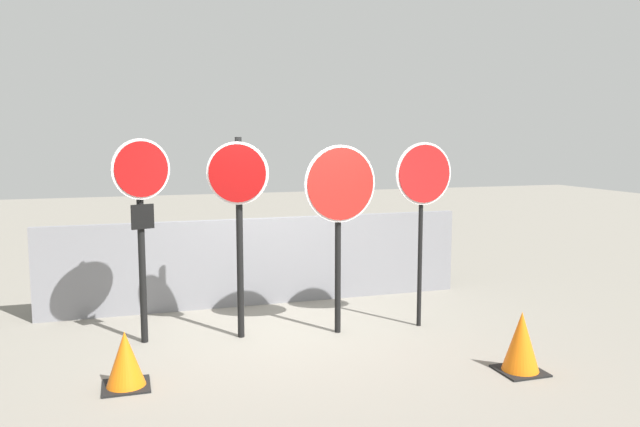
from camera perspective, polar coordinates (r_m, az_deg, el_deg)
ground_plane at (r=8.08m, az=-3.14°, el=-10.79°), size 40.00×40.00×0.00m
fence_back at (r=9.28m, az=-5.39°, el=-4.38°), size 6.25×0.12×1.28m
stop_sign_0 at (r=7.60m, az=-16.02°, el=1.00°), size 0.68×0.27×2.45m
stop_sign_1 at (r=7.56m, az=-7.48°, el=1.28°), size 0.71×0.31×2.47m
stop_sign_2 at (r=7.68m, az=1.83°, el=1.37°), size 0.95×0.18×2.37m
stop_sign_3 at (r=8.06m, az=9.43°, el=2.33°), size 0.80×0.14×2.40m
traffic_cone_0 at (r=6.60m, az=-17.37°, el=-12.64°), size 0.46×0.46×0.57m
traffic_cone_1 at (r=7.01m, az=17.92°, el=-11.14°), size 0.46×0.46×0.65m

